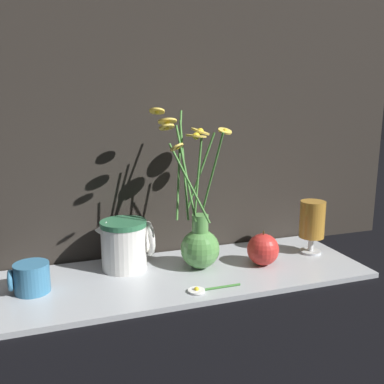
% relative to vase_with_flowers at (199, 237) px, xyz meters
% --- Properties ---
extents(ground_plane, '(6.00, 6.00, 0.00)m').
position_rel_vase_with_flowers_xyz_m(ground_plane, '(-0.04, -0.02, -0.09)').
color(ground_plane, black).
extents(shelf, '(0.84, 0.30, 0.01)m').
position_rel_vase_with_flowers_xyz_m(shelf, '(-0.04, -0.02, -0.08)').
color(shelf, '#B2B7BC').
rests_on(shelf, ground_plane).
extents(backdrop_wall, '(1.34, 0.02, 1.10)m').
position_rel_vase_with_flowers_xyz_m(backdrop_wall, '(-0.04, 0.14, 0.46)').
color(backdrop_wall, '#2D2823').
rests_on(backdrop_wall, ground_plane).
extents(vase_with_flowers, '(0.20, 0.18, 0.38)m').
position_rel_vase_with_flowers_xyz_m(vase_with_flowers, '(0.00, 0.00, 0.00)').
color(vase_with_flowers, '#59994C').
rests_on(vase_with_flowers, shelf).
extents(yellow_mug, '(0.08, 0.07, 0.06)m').
position_rel_vase_with_flowers_xyz_m(yellow_mug, '(-0.38, -0.01, -0.04)').
color(yellow_mug, teal).
rests_on(yellow_mug, shelf).
extents(ceramic_pitcher, '(0.13, 0.11, 0.13)m').
position_rel_vase_with_flowers_xyz_m(ceramic_pitcher, '(-0.17, 0.05, -0.01)').
color(ceramic_pitcher, white).
rests_on(ceramic_pitcher, shelf).
extents(tea_glass, '(0.06, 0.06, 0.14)m').
position_rel_vase_with_flowers_xyz_m(tea_glass, '(0.31, -0.00, 0.01)').
color(tea_glass, silver).
rests_on(tea_glass, shelf).
extents(orange_fruit, '(0.08, 0.08, 0.09)m').
position_rel_vase_with_flowers_xyz_m(orange_fruit, '(0.15, -0.03, -0.04)').
color(orange_fruit, red).
rests_on(orange_fruit, shelf).
extents(loose_daisy, '(0.12, 0.04, 0.01)m').
position_rel_vase_with_flowers_xyz_m(loose_daisy, '(-0.04, -0.12, -0.07)').
color(loose_daisy, '#3D7A33').
rests_on(loose_daisy, shelf).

